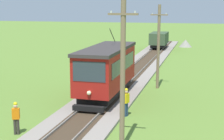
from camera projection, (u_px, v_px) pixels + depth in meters
red_tram at (107, 70)px, 25.21m from camera, size 2.60×8.54×4.79m
freight_car at (159, 40)px, 53.56m from camera, size 2.40×5.20×2.31m
utility_pole_near_tram at (123, 72)px, 16.17m from camera, size 1.40×0.47×7.25m
utility_pole_mid at (158, 46)px, 28.41m from camera, size 1.40×0.49×6.83m
gravel_pile at (185, 43)px, 57.26m from camera, size 2.09×2.09×1.20m
track_worker at (16, 117)px, 18.43m from camera, size 0.44×0.36×1.78m
second_worker at (126, 101)px, 21.47m from camera, size 0.36×0.44×1.78m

